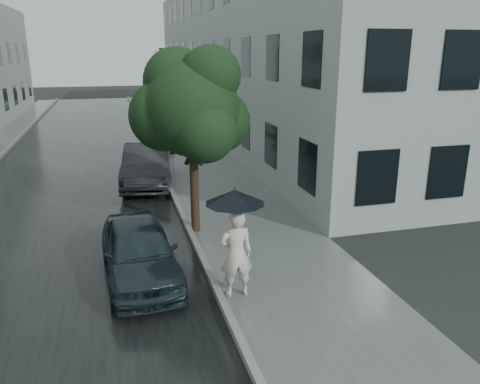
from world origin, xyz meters
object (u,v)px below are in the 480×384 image
object	(u,v)px
pedestrian	(236,254)
car_near	(139,251)
lamp_post	(166,94)
street_tree	(192,107)
car_far	(147,164)

from	to	relation	value
pedestrian	car_near	bearing A→B (deg)	-33.98
lamp_post	car_near	xyz separation A→B (m)	(-2.19, -12.71, -2.21)
street_tree	car_far	size ratio (longest dim) A/B	1.08
street_tree	car_near	xyz separation A→B (m)	(-1.68, -2.60, -2.76)
car_near	street_tree	bearing A→B (deg)	53.71
pedestrian	street_tree	size ratio (longest dim) A/B	0.37
lamp_post	car_far	world-z (taller)	lamp_post
lamp_post	car_far	distance (m)	5.64
car_near	car_far	size ratio (longest dim) A/B	0.82
street_tree	car_far	world-z (taller)	street_tree
pedestrian	car_far	distance (m)	9.03
street_tree	pedestrian	bearing A→B (deg)	-87.55
street_tree	lamp_post	size ratio (longest dim) A/B	1.00
street_tree	lamp_post	distance (m)	10.14
pedestrian	street_tree	xyz separation A→B (m)	(-0.17, 3.90, 2.48)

